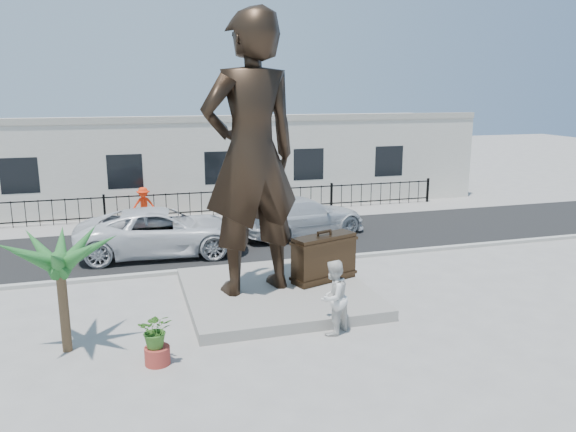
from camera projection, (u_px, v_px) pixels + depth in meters
name	position (u px, v px, depth m)	size (l,w,h in m)	color
ground	(309.00, 315.00, 15.15)	(100.00, 100.00, 0.00)	#9E9991
street	(246.00, 240.00, 22.62)	(40.00, 7.00, 0.01)	black
curb	(267.00, 264.00, 19.34)	(40.00, 0.25, 0.12)	#A5A399
far_sidewalk	(228.00, 218.00, 26.36)	(40.00, 2.50, 0.02)	#9E9991
plinth	(276.00, 292.00, 16.38)	(5.20, 5.20, 0.30)	gray
fence	(224.00, 203.00, 26.98)	(22.00, 0.10, 1.20)	black
building	(210.00, 159.00, 30.55)	(28.00, 7.00, 4.40)	silver
statue	(251.00, 155.00, 15.36)	(2.82, 1.85, 7.75)	black
suitcase	(324.00, 258.00, 16.82)	(1.99, 0.63, 1.40)	#312214
tourist	(333.00, 297.00, 13.80)	(0.92, 0.71, 1.89)	silver
car_white	(162.00, 232.00, 20.51)	(2.81, 6.10, 1.70)	silver
car_silver	(302.00, 216.00, 23.22)	(2.22, 5.47, 1.59)	silver
worker	(144.00, 205.00, 25.35)	(1.04, 0.60, 1.62)	#FF310D
palm_tree	(68.00, 351.00, 13.07)	(1.80, 1.80, 3.20)	#215B24
planter	(157.00, 355.00, 12.40)	(0.56, 0.56, 0.40)	#A2342A
shrub	(156.00, 330.00, 12.26)	(0.74, 0.64, 0.82)	#396D23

